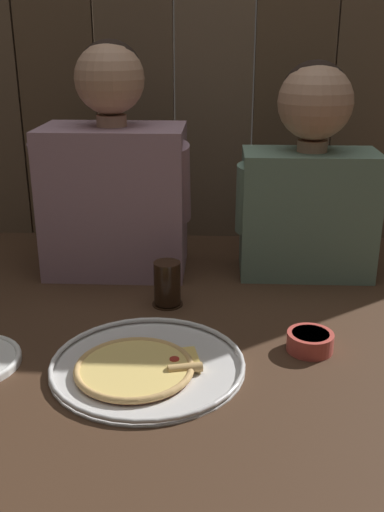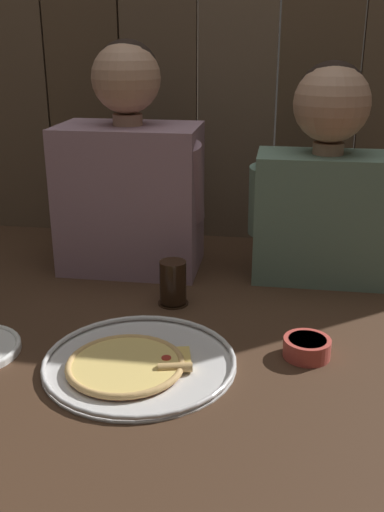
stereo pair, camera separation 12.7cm
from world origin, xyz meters
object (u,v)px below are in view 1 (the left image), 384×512
object	(u,v)px
dipping_bowl	(310,341)
diner_left	(114,174)
pizza_tray	(144,365)
diner_right	(310,176)
drinking_glass	(167,284)

from	to	relation	value
dipping_bowl	diner_left	xyz separation A→B (m)	(-0.49, 0.45, 0.25)
pizza_tray	diner_right	bearing A→B (deg)	54.39
drinking_glass	diner_right	size ratio (longest dim) A/B	0.20
diner_right	dipping_bowl	bearing A→B (deg)	-95.65
dipping_bowl	diner_left	distance (m)	0.71
pizza_tray	diner_right	size ratio (longest dim) A/B	0.69
pizza_tray	dipping_bowl	xyz separation A→B (m)	(0.35, 0.09, 0.01)
pizza_tray	diner_left	world-z (taller)	diner_left
diner_right	pizza_tray	bearing A→B (deg)	-125.61
drinking_glass	diner_right	xyz separation A→B (m)	(0.37, 0.24, 0.22)
pizza_tray	diner_right	distance (m)	0.72
pizza_tray	diner_left	size ratio (longest dim) A/B	0.63
dipping_bowl	diner_left	bearing A→B (deg)	137.32
dipping_bowl	diner_right	distance (m)	0.52
drinking_glass	dipping_bowl	xyz separation A→B (m)	(0.32, -0.21, -0.03)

